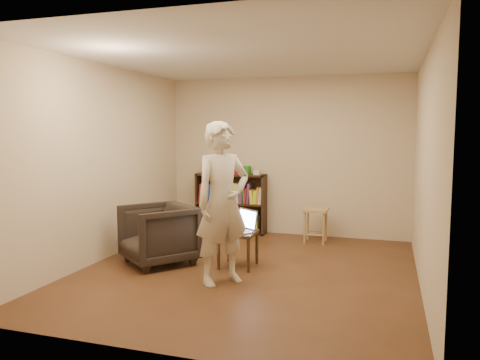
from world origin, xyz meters
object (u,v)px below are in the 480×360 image
(bookshelf, at_px, (231,207))
(stool, at_px, (316,215))
(side_table, at_px, (238,237))
(laptop, at_px, (242,226))
(person, at_px, (222,203))
(armchair, at_px, (158,234))

(bookshelf, bearing_deg, stool, -11.88)
(bookshelf, bearing_deg, side_table, -68.80)
(laptop, xyz_separation_m, person, (-0.01, -0.68, 0.40))
(stool, xyz_separation_m, armchair, (-1.78, -1.78, -0.04))
(stool, height_order, person, person)
(armchair, distance_m, laptop, 1.10)
(stool, distance_m, laptop, 1.74)
(bookshelf, xyz_separation_m, laptop, (0.79, -1.90, 0.08))
(side_table, bearing_deg, person, -87.62)
(stool, height_order, side_table, stool)
(armchair, bearing_deg, person, 14.80)
(stool, bearing_deg, bookshelf, 168.12)
(bookshelf, xyz_separation_m, person, (0.77, -2.58, 0.48))
(laptop, bearing_deg, side_table, -108.49)
(stool, bearing_deg, person, -107.45)
(stool, distance_m, armchair, 2.52)
(armchair, relative_size, side_table, 1.86)
(stool, bearing_deg, armchair, -134.96)
(armchair, xyz_separation_m, side_table, (1.04, 0.17, -0.01))
(armchair, relative_size, person, 0.46)
(bookshelf, relative_size, stool, 2.27)
(armchair, height_order, laptop, armchair)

